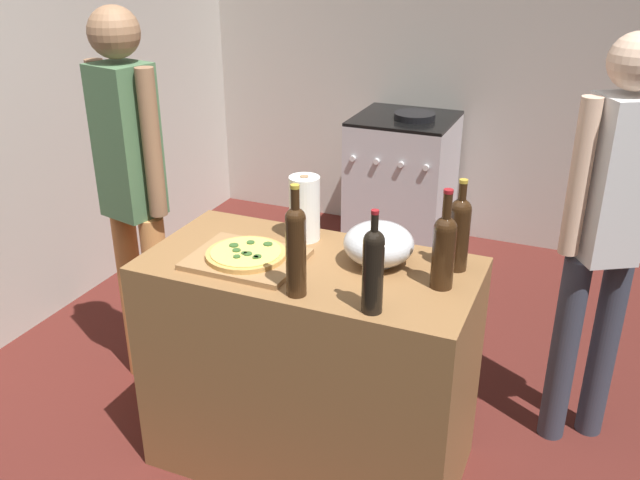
{
  "coord_description": "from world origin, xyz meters",
  "views": [
    {
      "loc": [
        0.88,
        -1.45,
        2.01
      ],
      "look_at": [
        -0.03,
        0.7,
        0.95
      ],
      "focal_mm": 38.62,
      "sensor_mm": 36.0,
      "label": 1
    }
  ],
  "objects_px": {
    "wine_bottle_amber": "(373,268)",
    "wine_bottle_green": "(459,231)",
    "paper_towel_roll": "(305,208)",
    "wine_bottle_clear": "(444,248)",
    "person_in_red": "(607,227)",
    "person_in_stripes": "(132,181)",
    "stove": "(402,183)",
    "mixing_bowl": "(379,244)",
    "wine_bottle_dark": "(296,247)",
    "pizza": "(246,254)"
  },
  "relations": [
    {
      "from": "wine_bottle_green",
      "to": "wine_bottle_dark",
      "type": "distance_m",
      "value": 0.6
    },
    {
      "from": "paper_towel_roll",
      "to": "person_in_stripes",
      "type": "distance_m",
      "value": 0.83
    },
    {
      "from": "stove",
      "to": "person_in_stripes",
      "type": "bearing_deg",
      "value": -108.45
    },
    {
      "from": "pizza",
      "to": "wine_bottle_amber",
      "type": "height_order",
      "value": "wine_bottle_amber"
    },
    {
      "from": "person_in_stripes",
      "to": "person_in_red",
      "type": "relative_size",
      "value": 1.03
    },
    {
      "from": "wine_bottle_amber",
      "to": "mixing_bowl",
      "type": "bearing_deg",
      "value": 105.14
    },
    {
      "from": "wine_bottle_green",
      "to": "person_in_red",
      "type": "distance_m",
      "value": 0.65
    },
    {
      "from": "mixing_bowl",
      "to": "wine_bottle_amber",
      "type": "xyz_separation_m",
      "value": [
        0.09,
        -0.33,
        0.07
      ]
    },
    {
      "from": "pizza",
      "to": "wine_bottle_clear",
      "type": "distance_m",
      "value": 0.72
    },
    {
      "from": "mixing_bowl",
      "to": "stove",
      "type": "xyz_separation_m",
      "value": [
        -0.51,
        2.08,
        -0.52
      ]
    },
    {
      "from": "wine_bottle_dark",
      "to": "person_in_red",
      "type": "height_order",
      "value": "person_in_red"
    },
    {
      "from": "wine_bottle_green",
      "to": "wine_bottle_clear",
      "type": "bearing_deg",
      "value": -96.07
    },
    {
      "from": "mixing_bowl",
      "to": "paper_towel_roll",
      "type": "xyz_separation_m",
      "value": [
        -0.34,
        0.1,
        0.05
      ]
    },
    {
      "from": "mixing_bowl",
      "to": "wine_bottle_dark",
      "type": "relative_size",
      "value": 0.66
    },
    {
      "from": "wine_bottle_dark",
      "to": "stove",
      "type": "height_order",
      "value": "wine_bottle_dark"
    },
    {
      "from": "wine_bottle_dark",
      "to": "wine_bottle_green",
      "type": "bearing_deg",
      "value": 41.55
    },
    {
      "from": "mixing_bowl",
      "to": "wine_bottle_dark",
      "type": "bearing_deg",
      "value": -118.69
    },
    {
      "from": "paper_towel_roll",
      "to": "wine_bottle_clear",
      "type": "distance_m",
      "value": 0.62
    },
    {
      "from": "wine_bottle_clear",
      "to": "wine_bottle_green",
      "type": "xyz_separation_m",
      "value": [
        0.02,
        0.15,
        0.0
      ]
    },
    {
      "from": "paper_towel_roll",
      "to": "wine_bottle_clear",
      "type": "relative_size",
      "value": 0.74
    },
    {
      "from": "pizza",
      "to": "stove",
      "type": "bearing_deg",
      "value": 91.65
    },
    {
      "from": "wine_bottle_amber",
      "to": "wine_bottle_dark",
      "type": "relative_size",
      "value": 0.89
    },
    {
      "from": "wine_bottle_amber",
      "to": "wine_bottle_green",
      "type": "height_order",
      "value": "wine_bottle_amber"
    },
    {
      "from": "person_in_stripes",
      "to": "person_in_red",
      "type": "distance_m",
      "value": 1.95
    },
    {
      "from": "mixing_bowl",
      "to": "person_in_stripes",
      "type": "bearing_deg",
      "value": 173.82
    },
    {
      "from": "paper_towel_roll",
      "to": "wine_bottle_amber",
      "type": "xyz_separation_m",
      "value": [
        0.43,
        -0.43,
        0.03
      ]
    },
    {
      "from": "paper_towel_roll",
      "to": "wine_bottle_dark",
      "type": "relative_size",
      "value": 0.67
    },
    {
      "from": "wine_bottle_amber",
      "to": "paper_towel_roll",
      "type": "bearing_deg",
      "value": 134.6
    },
    {
      "from": "stove",
      "to": "paper_towel_roll",
      "type": "bearing_deg",
      "value": -84.88
    },
    {
      "from": "wine_bottle_amber",
      "to": "wine_bottle_green",
      "type": "bearing_deg",
      "value": 65.93
    },
    {
      "from": "wine_bottle_dark",
      "to": "person_in_stripes",
      "type": "height_order",
      "value": "person_in_stripes"
    },
    {
      "from": "paper_towel_roll",
      "to": "mixing_bowl",
      "type": "bearing_deg",
      "value": -16.78
    },
    {
      "from": "stove",
      "to": "mixing_bowl",
      "type": "bearing_deg",
      "value": -76.14
    },
    {
      "from": "paper_towel_roll",
      "to": "wine_bottle_green",
      "type": "xyz_separation_m",
      "value": [
        0.6,
        -0.03,
        0.02
      ]
    },
    {
      "from": "paper_towel_roll",
      "to": "stove",
      "type": "distance_m",
      "value": 2.07
    },
    {
      "from": "person_in_stripes",
      "to": "stove",
      "type": "bearing_deg",
      "value": 71.55
    },
    {
      "from": "wine_bottle_clear",
      "to": "wine_bottle_green",
      "type": "height_order",
      "value": "wine_bottle_clear"
    },
    {
      "from": "wine_bottle_clear",
      "to": "wine_bottle_dark",
      "type": "height_order",
      "value": "wine_bottle_dark"
    },
    {
      "from": "person_in_stripes",
      "to": "mixing_bowl",
      "type": "bearing_deg",
      "value": -6.18
    },
    {
      "from": "pizza",
      "to": "stove",
      "type": "relative_size",
      "value": 0.31
    },
    {
      "from": "wine_bottle_amber",
      "to": "person_in_red",
      "type": "relative_size",
      "value": 0.2
    },
    {
      "from": "person_in_stripes",
      "to": "wine_bottle_green",
      "type": "bearing_deg",
      "value": -2.17
    },
    {
      "from": "wine_bottle_clear",
      "to": "wine_bottle_dark",
      "type": "distance_m",
      "value": 0.49
    },
    {
      "from": "paper_towel_roll",
      "to": "person_in_red",
      "type": "bearing_deg",
      "value": 20.26
    },
    {
      "from": "paper_towel_roll",
      "to": "stove",
      "type": "relative_size",
      "value": 0.27
    },
    {
      "from": "pizza",
      "to": "wine_bottle_clear",
      "type": "relative_size",
      "value": 0.84
    },
    {
      "from": "stove",
      "to": "person_in_red",
      "type": "relative_size",
      "value": 0.56
    },
    {
      "from": "pizza",
      "to": "mixing_bowl",
      "type": "xyz_separation_m",
      "value": [
        0.45,
        0.17,
        0.05
      ]
    },
    {
      "from": "wine_bottle_clear",
      "to": "stove",
      "type": "height_order",
      "value": "wine_bottle_clear"
    },
    {
      "from": "paper_towel_roll",
      "to": "person_in_red",
      "type": "distance_m",
      "value": 1.16
    }
  ]
}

